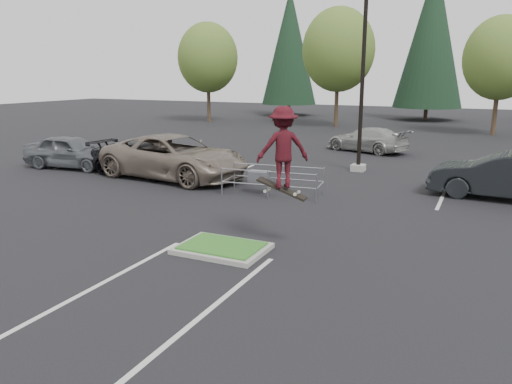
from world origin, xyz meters
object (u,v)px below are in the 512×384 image
at_px(car_r_charc, 506,176).
at_px(decid_c, 500,61).
at_px(decid_a, 208,60).
at_px(cart_corral, 262,177).
at_px(decid_b, 338,52).
at_px(light_pole, 363,69).
at_px(conif_a, 290,47).
at_px(skateboarder, 282,148).
at_px(car_l_black, 140,159).
at_px(car_l_grey, 71,152).
at_px(car_far_silver, 368,140).
at_px(conif_b, 432,35).
at_px(car_l_tan, 175,157).

bearing_deg(car_r_charc, decid_c, -174.73).
relative_size(decid_a, cart_corral, 2.39).
xyz_separation_m(decid_a, decid_b, (12.00, 0.50, 0.46)).
relative_size(light_pole, decid_b, 1.05).
bearing_deg(car_r_charc, decid_b, -145.98).
bearing_deg(conif_a, skateboarder, -68.71).
bearing_deg(decid_b, car_l_black, -94.84).
xyz_separation_m(light_pole, car_l_grey, (-12.50, -5.00, -3.78)).
xyz_separation_m(car_l_black, car_far_silver, (7.57, 11.00, -0.02)).
bearing_deg(car_l_black, car_l_grey, 94.47).
relative_size(conif_b, car_l_black, 2.94).
bearing_deg(car_l_grey, car_r_charc, -90.10).
bearing_deg(conif_b, skateboarder, -88.26).
bearing_deg(car_l_black, cart_corral, -94.15).
xyz_separation_m(car_l_black, car_l_grey, (-4.00, 0.00, 0.06)).
bearing_deg(conif_a, decid_a, -111.91).
bearing_deg(light_pole, cart_corral, -109.67).
height_order(light_pole, conif_b, conif_b).
xyz_separation_m(decid_b, skateboarder, (7.21, -29.53, -3.47)).
height_order(skateboarder, car_l_tan, skateboarder).
height_order(car_r_charc, car_far_silver, car_r_charc).
bearing_deg(car_l_black, decid_b, -0.36).
bearing_deg(car_far_silver, car_l_grey, -26.13).
distance_m(conif_b, car_l_tan, 34.68).
distance_m(conif_a, car_l_tan, 34.37).
relative_size(cart_corral, car_l_grey, 0.81).
xyz_separation_m(skateboarder, car_r_charc, (5.30, 7.99, -1.73)).
relative_size(conif_b, cart_corral, 3.90).
bearing_deg(car_l_black, light_pole, -55.06).
bearing_deg(light_pole, skateboarder, -86.36).
bearing_deg(car_l_grey, car_far_silver, -52.71).
relative_size(decid_a, skateboarder, 3.83).
xyz_separation_m(conif_b, car_r_charc, (6.50, -31.51, -7.00)).
bearing_deg(decid_a, car_l_grey, -75.37).
relative_size(car_l_black, car_r_charc, 0.96).
distance_m(skateboarder, car_l_tan, 9.75).
distance_m(light_pole, cart_corral, 7.45).
xyz_separation_m(decid_a, car_l_tan, (11.78, -22.94, -4.66)).
bearing_deg(decid_c, car_r_charc, -88.60).
height_order(car_l_tan, car_l_grey, car_l_tan).
distance_m(cart_corral, car_l_black, 6.44).
bearing_deg(skateboarder, cart_corral, -95.03).
bearing_deg(light_pole, conif_b, 91.01).
bearing_deg(car_l_grey, car_l_tan, -95.34).
distance_m(decid_c, conif_a, 22.50).
relative_size(car_l_tan, car_l_grey, 1.44).
xyz_separation_m(car_r_charc, car_far_silver, (-6.93, 9.01, -0.15)).
height_order(decid_a, car_r_charc, decid_a).
height_order(conif_a, cart_corral, conif_a).
xyz_separation_m(decid_b, conif_a, (-7.99, 9.47, 1.05)).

